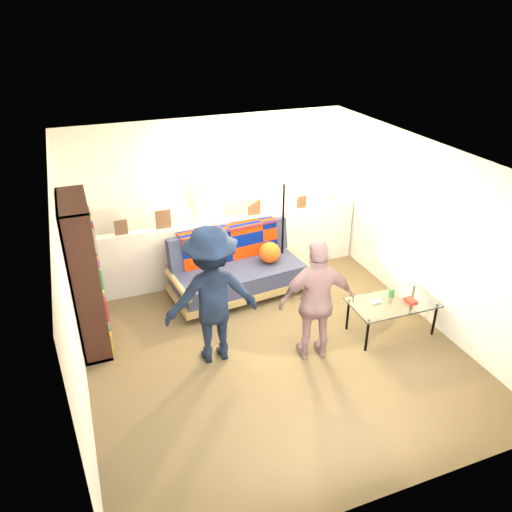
% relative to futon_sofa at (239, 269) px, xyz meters
% --- Properties ---
extents(ground, '(5.00, 5.00, 0.00)m').
position_rel_futon_sofa_xyz_m(ground, '(-0.06, -1.27, -0.40)').
color(ground, brown).
rests_on(ground, ground).
extents(room_shell, '(4.60, 5.05, 2.45)m').
position_rel_futon_sofa_xyz_m(room_shell, '(-0.06, -0.80, 1.27)').
color(room_shell, silver).
rests_on(room_shell, ground).
extents(half_wall_ledge, '(4.45, 0.15, 1.00)m').
position_rel_futon_sofa_xyz_m(half_wall_ledge, '(-0.06, 0.53, 0.10)').
color(half_wall_ledge, silver).
rests_on(half_wall_ledge, ground).
extents(ledge_decor, '(2.97, 0.02, 0.45)m').
position_rel_futon_sofa_xyz_m(ledge_decor, '(-0.28, 0.51, 0.78)').
color(ledge_decor, brown).
rests_on(ledge_decor, half_wall_ledge).
extents(futon_sofa, '(2.08, 1.15, 0.86)m').
position_rel_futon_sofa_xyz_m(futon_sofa, '(0.00, 0.00, 0.00)').
color(futon_sofa, '#A58A50').
rests_on(futon_sofa, ground).
extents(bookshelf, '(0.33, 0.98, 1.96)m').
position_rel_futon_sofa_xyz_m(bookshelf, '(-2.14, -0.48, 0.51)').
color(bookshelf, black).
rests_on(bookshelf, ground).
extents(coffee_table, '(1.13, 0.64, 0.58)m').
position_rel_futon_sofa_xyz_m(coffee_table, '(1.55, -1.67, 0.04)').
color(coffee_table, black).
rests_on(coffee_table, ground).
extents(floor_lamp, '(0.39, 0.33, 1.67)m').
position_rel_futon_sofa_xyz_m(floor_lamp, '(0.76, 0.16, 0.79)').
color(floor_lamp, black).
rests_on(floor_lamp, ground).
extents(person_left, '(1.16, 0.70, 1.75)m').
position_rel_futon_sofa_xyz_m(person_left, '(-0.78, -1.31, 0.47)').
color(person_left, black).
rests_on(person_left, ground).
extents(person_right, '(0.98, 0.56, 1.57)m').
position_rel_futon_sofa_xyz_m(person_right, '(0.38, -1.75, 0.39)').
color(person_right, '#C8818B').
rests_on(person_right, ground).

